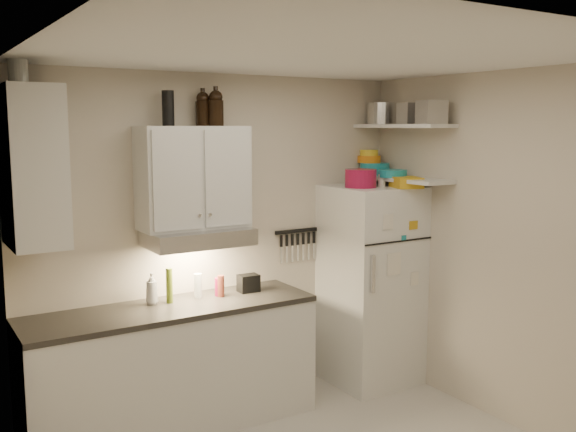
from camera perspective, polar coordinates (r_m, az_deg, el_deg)
ceiling at (r=3.76m, az=4.13°, el=14.27°), size 3.20×3.00×0.02m
back_wall at (r=5.11m, az=-6.00°, el=-2.17°), size 3.20×0.02×2.60m
left_wall at (r=3.21m, az=-20.42°, el=-8.77°), size 0.02×3.00×2.60m
right_wall at (r=4.94m, az=19.31°, el=-2.95°), size 0.02×3.00×2.60m
base_cabinet at (r=4.86m, az=-10.21°, el=-13.35°), size 2.10×0.60×0.88m
countertop at (r=4.71m, az=-10.35°, el=-8.13°), size 2.10×0.62×0.04m
upper_cabinet at (r=4.77m, az=-8.42°, el=3.41°), size 0.80×0.33×0.75m
side_cabinet at (r=4.30m, az=-21.76°, el=4.11°), size 0.33×0.55×1.00m
range_hood at (r=4.76m, az=-8.00°, el=-1.87°), size 0.76×0.46×0.12m
fridge at (r=5.58m, az=7.38°, el=-6.07°), size 0.70×0.68×1.70m
shelf_hi at (r=5.44m, az=10.19°, el=7.88°), size 0.30×0.95×0.03m
shelf_lo at (r=5.46m, az=10.08°, el=3.26°), size 0.30×0.95×0.03m
knife_strip at (r=5.43m, az=0.78°, el=-1.33°), size 0.42×0.02×0.03m
dutch_oven at (r=5.29m, az=6.48°, el=3.35°), size 0.33×0.33×0.15m
book_stack at (r=5.33m, az=10.47°, el=2.96°), size 0.29×0.32×0.09m
spice_jar at (r=5.42m, az=8.34°, el=3.16°), size 0.06×0.06×0.10m
stock_pot at (r=5.72m, az=8.35°, el=8.99°), size 0.31×0.31×0.19m
tin_a at (r=5.43m, az=10.83°, el=8.94°), size 0.19×0.17×0.17m
tin_b at (r=5.19m, az=12.64°, el=9.00°), size 0.22×0.22×0.18m
bowl_teal at (r=5.71m, az=7.71°, el=4.18°), size 0.26×0.26×0.10m
bowl_orange at (r=5.76m, az=7.21°, el=5.04°), size 0.21×0.21×0.06m
bowl_yellow at (r=5.75m, az=7.22°, el=5.60°), size 0.16×0.16×0.05m
plates at (r=5.46m, az=9.25°, el=3.76°), size 0.33×0.33×0.06m
growler_a at (r=4.88m, az=-7.57°, el=9.46°), size 0.14×0.14×0.26m
growler_b at (r=4.85m, az=-6.43°, el=9.55°), size 0.14×0.14×0.27m
thermos_a at (r=4.71m, az=-10.61°, el=9.39°), size 0.11×0.11×0.25m
thermos_b at (r=4.70m, az=-10.56°, el=9.02°), size 0.08×0.08×0.19m
side_jar at (r=4.31m, az=-22.88°, el=11.78°), size 0.14×0.14×0.16m
soap_bottle at (r=4.76m, az=-12.02°, el=-6.16°), size 0.11×0.11×0.26m
pepper_mill at (r=4.89m, az=-5.98°, el=-6.21°), size 0.06×0.06×0.16m
oil_bottle at (r=4.77m, az=-10.50°, el=-6.11°), size 0.06×0.06×0.26m
vinegar_bottle at (r=4.80m, az=-10.50°, el=-6.28°), size 0.06×0.06×0.21m
clear_bottle at (r=4.89m, az=-8.00°, el=-6.14°), size 0.07×0.07×0.18m
red_jar at (r=4.93m, az=-6.14°, el=-6.28°), size 0.09×0.09×0.14m
caddy at (r=5.03m, az=-3.53°, el=-5.98°), size 0.16×0.12×0.13m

